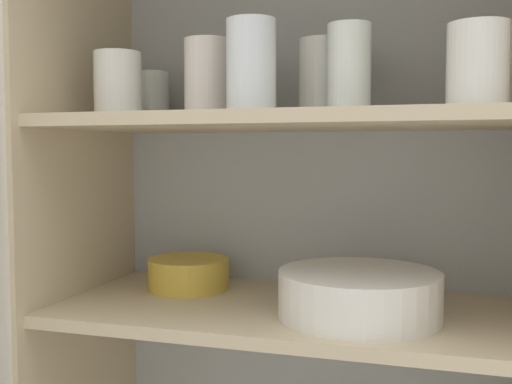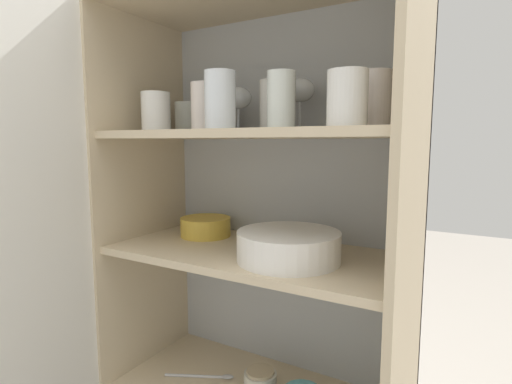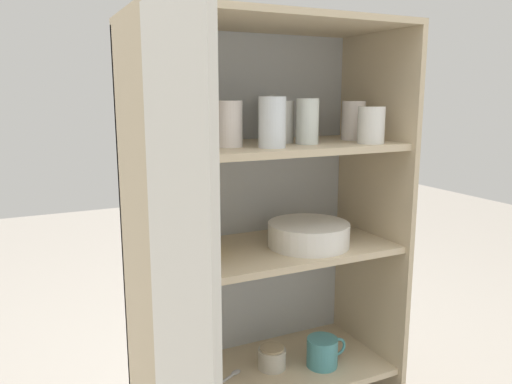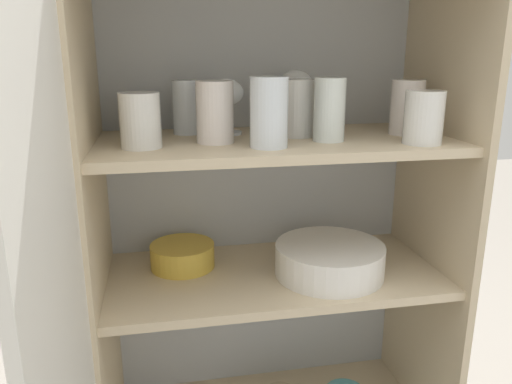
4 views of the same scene
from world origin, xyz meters
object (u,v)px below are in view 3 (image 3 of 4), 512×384
Objects in this scene: plate_stack_white at (308,234)px; storage_jar at (272,358)px; mixing_bowl_large at (195,240)px; coffee_mug_primary at (323,352)px.

plate_stack_white is 2.77× the size of storage_jar.
plate_stack_white is 1.65× the size of mixing_bowl_large.
coffee_mug_primary reaches higher than storage_jar.
plate_stack_white reaches higher than mixing_bowl_large.
coffee_mug_primary is at bearing -18.31° from plate_stack_white.
coffee_mug_primary is 1.56× the size of storage_jar.
plate_stack_white is at bearing -22.70° from storage_jar.
storage_jar is at bearing 157.30° from plate_stack_white.
storage_jar is at bearing -15.66° from mixing_bowl_large.
mixing_bowl_large reaches higher than coffee_mug_primary.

